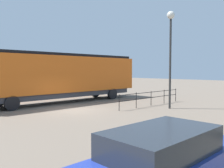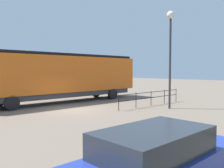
% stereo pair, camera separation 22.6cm
% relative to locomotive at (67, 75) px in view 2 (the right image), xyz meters
% --- Properties ---
extents(ground_plane, '(120.00, 120.00, 0.00)m').
position_rel_locomotive_xyz_m(ground_plane, '(4.16, -2.10, -2.45)').
color(ground_plane, '#756656').
extents(locomotive, '(2.97, 15.73, 4.39)m').
position_rel_locomotive_xyz_m(locomotive, '(0.00, 0.00, 0.00)').
color(locomotive, orange).
rests_on(locomotive, ground_plane).
extents(parked_car_blue, '(1.87, 4.73, 1.66)m').
position_rel_locomotive_xyz_m(parked_car_blue, '(15.86, -7.78, -1.58)').
color(parked_car_blue, '#23389E').
rests_on(parked_car_blue, ground_plane).
extents(lamp_post, '(0.58, 0.58, 7.33)m').
position_rel_locomotive_xyz_m(lamp_post, '(8.68, 3.56, 2.89)').
color(lamp_post, '#2D2D2D').
rests_on(lamp_post, ground_plane).
extents(platform_fence, '(0.05, 7.58, 1.21)m').
position_rel_locomotive_xyz_m(platform_fence, '(6.77, 3.76, -1.66)').
color(platform_fence, black).
rests_on(platform_fence, ground_plane).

